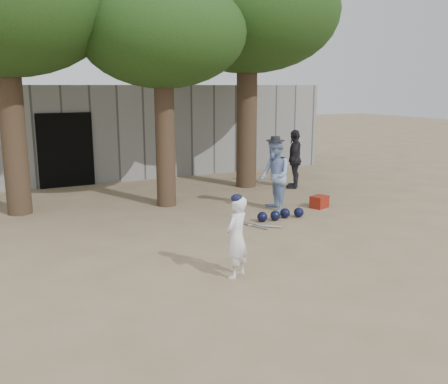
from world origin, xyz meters
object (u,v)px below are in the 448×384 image
spectator_blue (275,176)px  red_bag (319,202)px  boy_player (237,237)px  spectator_dark (295,159)px

spectator_blue → red_bag: 1.39m
boy_player → spectator_blue: bearing=-161.8°
boy_player → red_bag: 5.11m
spectator_dark → red_bag: bearing=22.8°
spectator_dark → red_bag: (-0.88, -2.34, -0.71)m
boy_player → red_bag: size_ratio=3.12×
spectator_dark → red_bag: 2.60m
spectator_blue → red_bag: bearing=89.3°
spectator_dark → spectator_blue: bearing=-1.0°
red_bag → spectator_blue: bearing=167.3°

